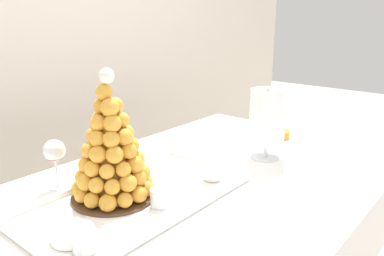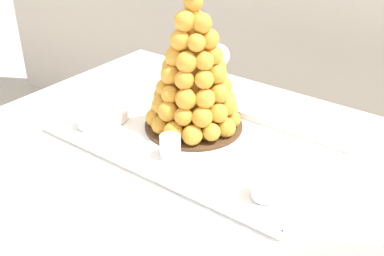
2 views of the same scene
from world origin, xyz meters
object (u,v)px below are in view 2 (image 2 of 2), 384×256
(serving_tray, at_px, (192,142))
(croquembouche, at_px, (194,73))
(creme_brulee_ramekin, at_px, (109,113))
(dessert_cup_mid_left, at_px, (170,147))
(wine_glass, at_px, (218,58))
(dessert_cup_left, at_px, (89,119))
(dessert_cup_centre, at_px, (265,187))

(serving_tray, bearing_deg, croquembouche, 122.58)
(creme_brulee_ramekin, bearing_deg, dessert_cup_mid_left, -10.59)
(dessert_cup_mid_left, bearing_deg, wine_glass, 107.09)
(creme_brulee_ramekin, xyz_separation_m, wine_glass, (0.14, 0.30, 0.10))
(croquembouche, bearing_deg, wine_glass, 107.89)
(dessert_cup_left, distance_m, dessert_cup_mid_left, 0.25)
(dessert_cup_centre, bearing_deg, croquembouche, 153.11)
(dessert_cup_left, bearing_deg, wine_glass, 67.41)
(dessert_cup_mid_left, distance_m, dessert_cup_centre, 0.25)
(dessert_cup_mid_left, distance_m, creme_brulee_ramekin, 0.25)
(croquembouche, distance_m, dessert_cup_left, 0.29)
(dessert_cup_left, xyz_separation_m, wine_glass, (0.15, 0.36, 0.09))
(dessert_cup_centre, height_order, creme_brulee_ramekin, dessert_cup_centre)
(serving_tray, xyz_separation_m, wine_glass, (-0.10, 0.26, 0.11))
(dessert_cup_left, relative_size, creme_brulee_ramekin, 0.57)
(serving_tray, bearing_deg, wine_glass, 111.57)
(wine_glass, bearing_deg, dessert_cup_left, -112.59)
(dessert_cup_mid_left, relative_size, wine_glass, 0.34)
(croquembouche, bearing_deg, creme_brulee_ramekin, -154.58)
(dessert_cup_mid_left, xyz_separation_m, wine_glass, (-0.11, 0.34, 0.09))
(dessert_cup_left, relative_size, wine_glass, 0.37)
(dessert_cup_left, height_order, wine_glass, wine_glass)
(dessert_cup_mid_left, height_order, creme_brulee_ramekin, dessert_cup_mid_left)
(serving_tray, height_order, creme_brulee_ramekin, creme_brulee_ramekin)
(dessert_cup_left, distance_m, dessert_cup_centre, 0.50)
(wine_glass, bearing_deg, creme_brulee_ramekin, -115.53)
(serving_tray, relative_size, dessert_cup_left, 11.49)
(serving_tray, bearing_deg, dessert_cup_mid_left, -87.68)
(serving_tray, bearing_deg, creme_brulee_ramekin, -170.98)
(dessert_cup_centre, relative_size, wine_glass, 0.36)
(serving_tray, relative_size, croquembouche, 1.78)
(croquembouche, distance_m, wine_glass, 0.21)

